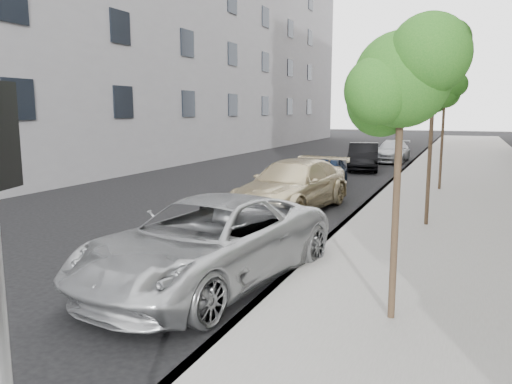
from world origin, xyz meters
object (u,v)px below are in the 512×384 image
Objects in this scene: suv at (293,186)px; tree_mid at (437,54)px; tree_near at (404,79)px; tree_far at (446,93)px; minivan at (209,242)px; sedan_blue at (326,172)px; sedan_rear at (392,151)px; sedan_black at (363,157)px.

tree_mid is at bearing -8.02° from suv.
tree_mid is at bearing 90.00° from tree_near.
tree_mid is (-0.00, 6.50, 0.98)m from tree_near.
tree_far reaches higher than minivan.
sedan_blue is (-4.39, -0.26, -3.10)m from tree_far.
minivan is at bearing -88.88° from sedan_rear.
sedan_blue is (-0.28, 5.14, -0.14)m from suv.
tree_far is 5.38m from sedan_blue.
tree_mid reaches higher than minivan.
sedan_black is at bearing 102.10° from tree_near.
sedan_black is (-4.15, 19.34, -2.79)m from tree_near.
sedan_blue is at bearing 100.14° from suv.
tree_near is 13.00m from tree_far.
minivan is 18.74m from sedan_black.
sedan_blue is at bearing -101.91° from sedan_black.
tree_near reaches higher than suv.
suv reaches higher than minivan.
tree_far is 0.79× the size of minivan.
minivan is 12.17m from sedan_blue.
tree_near is 0.76× the size of minivan.
sedan_rear is at bearing 70.80° from sedan_black.
suv is (-4.10, 7.60, -2.72)m from tree_near.
tree_far is 0.81× the size of suv.
sedan_blue is 11.61m from sedan_rear.
sedan_rear is at bearing 99.03° from minivan.
tree_mid reaches higher than tree_far.
sedan_rear is at bearing 77.52° from sedan_blue.
suv reaches higher than sedan_black.
minivan is (-3.33, 0.62, -2.73)m from tree_near.
tree_far is at bearing 59.76° from suv.
sedan_black is 0.97× the size of sedan_rear.
sedan_black reaches higher than sedan_blue.
minivan is at bearing -119.51° from tree_mid.
sedan_black is at bearing 123.17° from tree_far.
sedan_rear is (0.77, 16.70, -0.14)m from suv.
sedan_rear is at bearing 97.80° from tree_near.
tree_near is 0.96× the size of tree_far.
tree_far is 8.16m from sedan_black.
tree_near is 0.94× the size of sedan_rear.
tree_near is at bearing -90.00° from tree_mid.
tree_near is 0.97× the size of sedan_black.
suv is 1.21× the size of sedan_rear.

